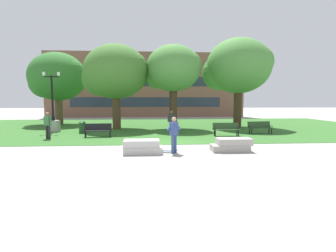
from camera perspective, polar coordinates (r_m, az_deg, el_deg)
The scene contains 18 objects.
ground_plane at distance 14.65m, azimuth 1.26°, elevation -4.12°, with size 140.00×140.00×0.00m, color #A3A09B.
grass_lawn at distance 24.54m, azimuth -0.83°, elevation -0.15°, with size 40.00×20.00×0.02m, color #336628.
concrete_block_center at distance 12.34m, azimuth -5.60°, elevation -4.56°, with size 1.80×0.90×0.64m.
concrete_block_left at distance 13.17m, azimuth 13.68°, elevation -4.04°, with size 1.92×0.90×0.64m.
person_skateboarder at distance 12.23m, azimuth 1.32°, elevation -1.47°, with size 0.71×0.49×1.71m.
skateboard at distance 12.50m, azimuth -0.25°, elevation -5.43°, with size 1.04×0.39×0.14m.
park_bench_near_left at distance 20.41m, azimuth 19.37°, elevation -0.15°, with size 1.86×0.77×0.90m.
park_bench_near_right at distance 18.17m, azimuth -15.02°, elevation -0.70°, with size 1.84×0.68×0.90m.
park_bench_far_left at distance 18.58m, azimuth 12.51°, elevation -0.51°, with size 1.81×0.57×0.90m.
lamp_post_right at distance 22.20m, azimuth -23.72°, elevation 1.31°, with size 1.32×0.80×4.75m.
tree_near_right at distance 24.98m, azimuth 14.95°, elevation 12.34°, with size 6.07×5.78×8.00m.
tree_far_left at distance 23.09m, azimuth -11.46°, elevation 11.31°, with size 5.68×5.41×7.16m.
tree_near_left at distance 29.00m, azimuth -22.99°, elevation 9.71°, with size 5.92×5.64×7.22m.
tree_far_right at distance 22.93m, azimuth 1.01°, elevation 12.23°, with size 4.90×4.66×7.17m.
trash_bin at distance 20.65m, azimuth -18.18°, elevation -0.15°, with size 0.49×0.49×0.96m.
person_bystander_near_lawn at distance 19.19m, azimuth 0.78°, elevation 1.15°, with size 0.60×0.50×1.71m.
person_bystander_far_lawn at distance 18.32m, azimuth -24.71°, elevation 0.42°, with size 0.64×0.42×1.71m.
building_facade_distant at distance 38.95m, azimuth -4.79°, elevation 8.89°, with size 29.01×1.03×9.42m.
Camera 1 is at (-1.30, -14.38, 2.49)m, focal length 28.00 mm.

